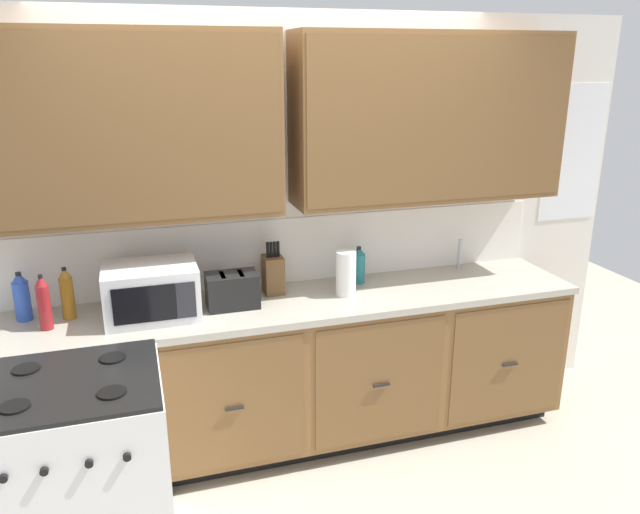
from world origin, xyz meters
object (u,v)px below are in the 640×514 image
at_px(paper_towel_roll, 346,273).
at_px(bottle_red, 44,303).
at_px(bottle_teal, 359,265).
at_px(stove_range, 81,476).
at_px(knife_block, 273,274).
at_px(bottle_blue, 22,297).
at_px(microwave, 151,291).
at_px(toaster, 232,290).
at_px(bottle_amber, 67,294).

height_order(paper_towel_roll, bottle_red, bottle_red).
bearing_deg(bottle_teal, stove_range, -153.69).
bearing_deg(knife_block, bottle_blue, -179.81).
bearing_deg(microwave, knife_block, 12.25).
bearing_deg(toaster, bottle_blue, 172.60).
relative_size(bottle_red, bottle_amber, 1.03).
height_order(stove_range, microwave, microwave).
relative_size(toaster, bottle_amber, 0.99).
height_order(bottle_blue, bottle_red, bottle_red).
bearing_deg(bottle_blue, bottle_teal, 0.58).
xyz_separation_m(bottle_red, bottle_amber, (0.10, 0.11, -0.00)).
height_order(microwave, bottle_red, bottle_red).
relative_size(microwave, toaster, 1.71).
height_order(microwave, knife_block, knife_block).
xyz_separation_m(bottle_blue, bottle_teal, (1.86, 0.02, -0.02)).
bearing_deg(bottle_amber, paper_towel_roll, -3.99).
height_order(stove_range, bottle_amber, bottle_amber).
bearing_deg(knife_block, stove_range, -143.99).
distance_m(stove_range, toaster, 1.17).
bearing_deg(stove_range, knife_block, 36.01).
xyz_separation_m(microwave, bottle_red, (-0.52, -0.01, 0.00)).
height_order(knife_block, paper_towel_roll, knife_block).
height_order(toaster, bottle_teal, bottle_teal).
bearing_deg(bottle_red, toaster, 1.18).
bearing_deg(bottle_amber, bottle_teal, 2.32).
bearing_deg(bottle_blue, knife_block, 0.19).
bearing_deg(bottle_blue, bottle_amber, -12.01).
height_order(toaster, bottle_red, bottle_red).
relative_size(bottle_teal, bottle_red, 0.78).
height_order(toaster, bottle_blue, bottle_blue).
height_order(microwave, bottle_amber, bottle_amber).
xyz_separation_m(toaster, bottle_teal, (0.80, 0.16, 0.02)).
relative_size(bottle_teal, bottle_amber, 0.80).
distance_m(bottle_red, bottle_amber, 0.15).
bearing_deg(paper_towel_roll, stove_range, -156.95).
bearing_deg(stove_range, bottle_amber, 92.99).
bearing_deg(bottle_teal, paper_towel_roll, -129.73).
relative_size(paper_towel_roll, bottle_red, 0.90).
relative_size(stove_range, bottle_blue, 3.63).
height_order(stove_range, paper_towel_roll, paper_towel_roll).
distance_m(microwave, knife_block, 0.71).
distance_m(microwave, bottle_red, 0.52).
xyz_separation_m(knife_block, paper_towel_roll, (0.39, -0.16, 0.01)).
xyz_separation_m(stove_range, bottle_amber, (-0.04, 0.73, 0.60)).
bearing_deg(bottle_red, bottle_blue, 127.95).
height_order(stove_range, knife_block, knife_block).
height_order(stove_range, toaster, toaster).
relative_size(knife_block, paper_towel_roll, 1.19).
xyz_separation_m(paper_towel_roll, bottle_teal, (0.14, 0.17, -0.02)).
xyz_separation_m(stove_range, microwave, (0.38, 0.63, 0.60)).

